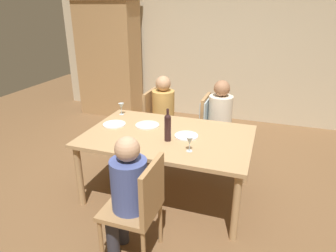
% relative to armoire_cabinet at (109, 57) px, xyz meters
% --- Properties ---
extents(ground_plane, '(10.00, 10.00, 0.00)m').
position_rel_armoire_cabinet_xyz_m(ground_plane, '(1.99, -2.33, -1.10)').
color(ground_plane, brown).
extents(rear_room_partition, '(6.40, 0.12, 2.70)m').
position_rel_armoire_cabinet_xyz_m(rear_room_partition, '(1.99, 0.45, 0.25)').
color(rear_room_partition, beige).
rests_on(rear_room_partition, ground_plane).
extents(armoire_cabinet, '(1.18, 0.62, 2.18)m').
position_rel_armoire_cabinet_xyz_m(armoire_cabinet, '(0.00, 0.00, 0.00)').
color(armoire_cabinet, '#A87F51').
rests_on(armoire_cabinet, ground_plane).
extents(dining_table, '(1.77, 1.15, 0.74)m').
position_rel_armoire_cabinet_xyz_m(dining_table, '(1.99, -2.33, -0.43)').
color(dining_table, tan).
rests_on(dining_table, ground_plane).
extents(chair_near, '(0.44, 0.44, 0.92)m').
position_rel_armoire_cabinet_xyz_m(chair_near, '(2.07, -3.28, -0.56)').
color(chair_near, '#A87F51').
rests_on(chair_near, ground_plane).
extents(chair_far_right, '(0.46, 0.44, 0.92)m').
position_rel_armoire_cabinet_xyz_m(chair_far_right, '(2.26, -1.37, -0.50)').
color(chair_far_right, '#A87F51').
rests_on(chair_far_right, ground_plane).
extents(chair_far_left, '(0.44, 0.44, 0.92)m').
position_rel_armoire_cabinet_xyz_m(chair_far_left, '(1.50, -1.37, -0.56)').
color(chair_far_left, '#A87F51').
rests_on(chair_far_left, ground_plane).
extents(person_woman_host, '(0.34, 0.30, 1.12)m').
position_rel_armoire_cabinet_xyz_m(person_woman_host, '(1.96, -3.28, -0.45)').
color(person_woman_host, '#33333D').
rests_on(person_woman_host, ground_plane).
extents(person_man_bearded, '(0.36, 0.31, 1.15)m').
position_rel_armoire_cabinet_xyz_m(person_man_bearded, '(2.41, -1.37, -0.44)').
color(person_man_bearded, '#33333D').
rests_on(person_man_bearded, ground_plane).
extents(person_man_guest, '(0.36, 0.31, 1.15)m').
position_rel_armoire_cabinet_xyz_m(person_man_guest, '(1.61, -1.37, -0.44)').
color(person_man_guest, '#33333D').
rests_on(person_man_guest, ground_plane).
extents(wine_bottle_tall_green, '(0.07, 0.07, 0.34)m').
position_rel_armoire_cabinet_xyz_m(wine_bottle_tall_green, '(2.03, -2.47, -0.20)').
color(wine_bottle_tall_green, black).
rests_on(wine_bottle_tall_green, dining_table).
extents(wine_glass_near_left, '(0.07, 0.07, 0.15)m').
position_rel_armoire_cabinet_xyz_m(wine_glass_near_left, '(2.31, -2.63, -0.25)').
color(wine_glass_near_left, silver).
rests_on(wine_glass_near_left, dining_table).
extents(wine_glass_centre, '(0.07, 0.07, 0.15)m').
position_rel_armoire_cabinet_xyz_m(wine_glass_centre, '(1.22, -1.92, -0.25)').
color(wine_glass_centre, silver).
rests_on(wine_glass_centre, dining_table).
extents(dinner_plate_host, '(0.28, 0.28, 0.01)m').
position_rel_armoire_cabinet_xyz_m(dinner_plate_host, '(1.68, -2.16, -0.35)').
color(dinner_plate_host, silver).
rests_on(dinner_plate_host, dining_table).
extents(dinner_plate_guest_left, '(0.26, 0.26, 0.01)m').
position_rel_armoire_cabinet_xyz_m(dinner_plate_guest_left, '(1.30, -2.26, -0.35)').
color(dinner_plate_guest_left, white).
rests_on(dinner_plate_guest_left, dining_table).
extents(dinner_plate_guest_right, '(0.25, 0.25, 0.01)m').
position_rel_armoire_cabinet_xyz_m(dinner_plate_guest_right, '(2.19, -2.31, -0.35)').
color(dinner_plate_guest_right, white).
rests_on(dinner_plate_guest_right, dining_table).
extents(handbag, '(0.14, 0.29, 0.22)m').
position_rel_armoire_cabinet_xyz_m(handbag, '(1.94, -1.37, -0.99)').
color(handbag, brown).
rests_on(handbag, ground_plane).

